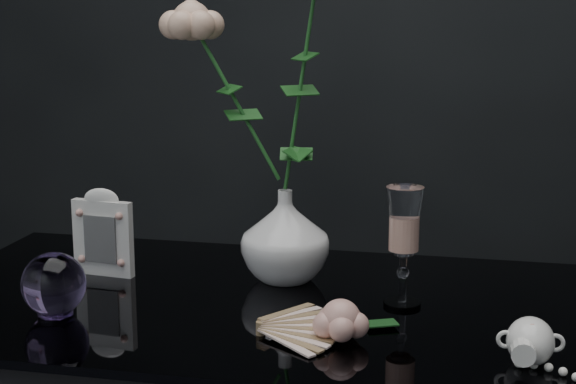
% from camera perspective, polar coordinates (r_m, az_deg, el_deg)
% --- Properties ---
extents(vase, '(0.14, 0.14, 0.15)m').
position_cam_1_polar(vase, '(1.40, -0.19, -2.85)').
color(vase, white).
rests_on(vase, table).
extents(wine_glass, '(0.06, 0.06, 0.18)m').
position_cam_1_polar(wine_glass, '(1.29, 7.48, -3.55)').
color(wine_glass, white).
rests_on(wine_glass, table).
extents(picture_frame, '(0.12, 0.09, 0.14)m').
position_cam_1_polar(picture_frame, '(1.46, -11.88, -2.54)').
color(picture_frame, white).
rests_on(picture_frame, table).
extents(paperweight, '(0.11, 0.11, 0.09)m').
position_cam_1_polar(paperweight, '(1.29, -14.91, -5.77)').
color(paperweight, '#A381D2').
rests_on(paperweight, table).
extents(paper_fan, '(0.24, 0.21, 0.02)m').
position_cam_1_polar(paper_fan, '(1.19, -1.78, -8.71)').
color(paper_fan, '#FDECCA').
rests_on(paper_fan, table).
extents(loose_rose, '(0.14, 0.17, 0.06)m').
position_cam_1_polar(loose_rose, '(1.17, 3.42, -8.25)').
color(loose_rose, '#DE9E8F').
rests_on(loose_rose, table).
extents(pearl_jar, '(0.21, 0.22, 0.06)m').
position_cam_1_polar(pearl_jar, '(1.14, 15.41, -9.15)').
color(pearl_jar, white).
rests_on(pearl_jar, table).
extents(roses, '(0.28, 0.12, 0.43)m').
position_cam_1_polar(roses, '(1.36, -1.47, 8.01)').
color(roses, beige).
rests_on(roses, vase).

